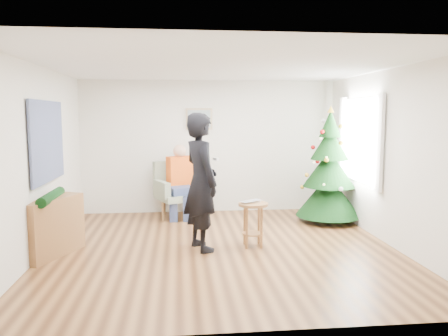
{
  "coord_description": "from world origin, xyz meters",
  "views": [
    {
      "loc": [
        -0.59,
        -6.13,
        1.91
      ],
      "look_at": [
        0.1,
        0.6,
        1.1
      ],
      "focal_mm": 35.0,
      "sensor_mm": 36.0,
      "label": 1
    }
  ],
  "objects": [
    {
      "name": "christmas_tree",
      "position": [
        2.08,
        1.4,
        0.94
      ],
      "size": [
        1.16,
        1.16,
        2.09
      ],
      "rotation": [
        0.0,
        0.0,
        0.27
      ],
      "color": "#3F2816",
      "rests_on": "floor"
    },
    {
      "name": "laptop",
      "position": [
        0.47,
        0.04,
        0.66
      ],
      "size": [
        0.42,
        0.39,
        0.03
      ],
      "primitive_type": "imported",
      "rotation": [
        0.0,
        0.0,
        0.62
      ],
      "color": "silver",
      "rests_on": "stool"
    },
    {
      "name": "ceiling",
      "position": [
        0.0,
        0.0,
        2.6
      ],
      "size": [
        5.0,
        5.0,
        0.0
      ],
      "primitive_type": "plane",
      "rotation": [
        3.14,
        0.0,
        0.0
      ],
      "color": "white",
      "rests_on": "wall_back"
    },
    {
      "name": "game_controller",
      "position": [
        -0.08,
        -0.04,
        1.3
      ],
      "size": [
        0.08,
        0.13,
        0.04
      ],
      "primitive_type": "cube",
      "rotation": [
        0.0,
        0.0,
        0.37
      ],
      "color": "white",
      "rests_on": "standing_man"
    },
    {
      "name": "floor",
      "position": [
        0.0,
        0.0,
        0.0
      ],
      "size": [
        5.0,
        5.0,
        0.0
      ],
      "primitive_type": "plane",
      "color": "brown",
      "rests_on": "ground"
    },
    {
      "name": "curtains",
      "position": [
        2.44,
        1.0,
        1.5
      ],
      "size": [
        0.05,
        1.75,
        1.5
      ],
      "color": "white",
      "rests_on": "wall_right"
    },
    {
      "name": "framed_picture",
      "position": [
        -0.2,
        2.46,
        1.85
      ],
      "size": [
        0.52,
        0.05,
        0.42
      ],
      "color": "tan",
      "rests_on": "wall_back"
    },
    {
      "name": "wall_back",
      "position": [
        0.0,
        2.5,
        1.3
      ],
      "size": [
        5.0,
        0.0,
        5.0
      ],
      "primitive_type": "plane",
      "rotation": [
        1.57,
        0.0,
        0.0
      ],
      "color": "silver",
      "rests_on": "floor"
    },
    {
      "name": "window_panel",
      "position": [
        2.47,
        1.0,
        1.5
      ],
      "size": [
        0.04,
        1.3,
        1.4
      ],
      "primitive_type": "cube",
      "color": "white",
      "rests_on": "wall_right"
    },
    {
      "name": "standing_man",
      "position": [
        -0.29,
        -0.01,
        0.98
      ],
      "size": [
        0.7,
        0.84,
        1.96
      ],
      "primitive_type": "imported",
      "rotation": [
        0.0,
        0.0,
        1.95
      ],
      "color": "black",
      "rests_on": "floor"
    },
    {
      "name": "seated_person",
      "position": [
        -0.59,
        2.0,
        0.71
      ],
      "size": [
        0.6,
        0.76,
        1.37
      ],
      "rotation": [
        0.0,
        0.0,
        0.41
      ],
      "color": "navy",
      "rests_on": "armchair"
    },
    {
      "name": "garland",
      "position": [
        -2.33,
        -0.1,
        0.82
      ],
      "size": [
        0.14,
        0.9,
        0.14
      ],
      "primitive_type": "cylinder",
      "rotation": [
        1.57,
        0.0,
        0.0
      ],
      "color": "black",
      "rests_on": "console"
    },
    {
      "name": "tapestry",
      "position": [
        -2.46,
        0.3,
        1.55
      ],
      "size": [
        0.03,
        1.5,
        1.15
      ],
      "primitive_type": "cube",
      "color": "black",
      "rests_on": "wall_left"
    },
    {
      "name": "wall_right",
      "position": [
        2.5,
        0.0,
        1.3
      ],
      "size": [
        0.0,
        5.0,
        5.0
      ],
      "primitive_type": "plane",
      "rotation": [
        1.57,
        0.0,
        -1.57
      ],
      "color": "silver",
      "rests_on": "floor"
    },
    {
      "name": "wall_front",
      "position": [
        0.0,
        -2.5,
        1.3
      ],
      "size": [
        5.0,
        0.0,
        5.0
      ],
      "primitive_type": "plane",
      "rotation": [
        -1.57,
        0.0,
        0.0
      ],
      "color": "silver",
      "rests_on": "floor"
    },
    {
      "name": "stool",
      "position": [
        0.47,
        0.04,
        0.33
      ],
      "size": [
        0.43,
        0.43,
        0.65
      ],
      "rotation": [
        0.0,
        0.0,
        0.27
      ],
      "color": "brown",
      "rests_on": "floor"
    },
    {
      "name": "console",
      "position": [
        -2.33,
        -0.1,
        0.4
      ],
      "size": [
        0.69,
        1.03,
        0.8
      ],
      "primitive_type": "cube",
      "rotation": [
        0.0,
        0.0,
        -0.43
      ],
      "color": "brown",
      "rests_on": "floor"
    },
    {
      "name": "armchair",
      "position": [
        -0.61,
        2.06,
        0.39
      ],
      "size": [
        1.03,
        1.01,
        1.05
      ],
      "rotation": [
        0.0,
        0.0,
        0.41
      ],
      "color": "gray",
      "rests_on": "floor"
    },
    {
      "name": "wall_left",
      "position": [
        -2.5,
        0.0,
        1.3
      ],
      "size": [
        0.0,
        5.0,
        5.0
      ],
      "primitive_type": "plane",
      "rotation": [
        1.57,
        0.0,
        1.57
      ],
      "color": "silver",
      "rests_on": "floor"
    }
  ]
}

